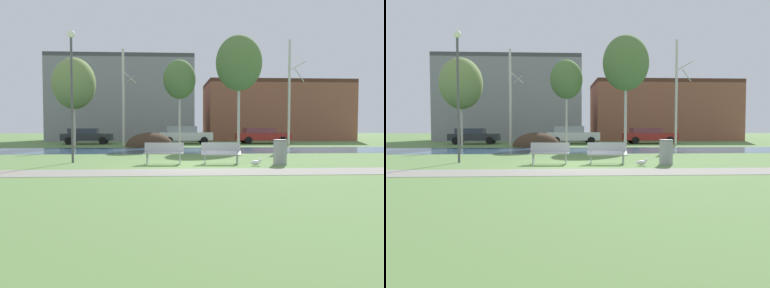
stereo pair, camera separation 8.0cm
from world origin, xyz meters
TOP-DOWN VIEW (x-y plane):
  - ground_plane at (0.00, 10.00)m, footprint 120.00×120.00m
  - paved_path_strip at (0.00, -2.12)m, footprint 60.00×1.91m
  - river_band at (0.00, 9.31)m, footprint 80.00×6.15m
  - soil_mound at (-2.41, 13.66)m, footprint 3.63×2.65m
  - bench_left at (-1.16, 0.60)m, footprint 1.64×0.68m
  - bench_right at (1.17, 0.60)m, footprint 1.64×0.68m
  - trash_bin at (3.51, 0.21)m, footprint 0.56×0.56m
  - seagull at (2.44, -0.17)m, footprint 0.48×0.18m
  - streetlamp at (-5.00, 1.47)m, footprint 0.32×0.32m
  - birch_far_left at (-8.16, 14.48)m, footprint 3.25×3.25m
  - birch_left at (-4.49, 14.96)m, footprint 1.13×1.95m
  - birch_center_left at (-0.15, 14.26)m, footprint 2.50×2.50m
  - birch_center at (4.37, 13.82)m, footprint 3.51×3.51m
  - birch_center_right at (8.69, 14.93)m, footprint 1.36×2.43m
  - parked_van_nearest_dark at (-8.09, 18.17)m, footprint 4.30×2.24m
  - parked_sedan_second_white at (0.40, 18.06)m, footprint 4.63×2.24m
  - parked_hatch_third_red at (7.33, 18.34)m, footprint 4.77×2.11m
  - building_grey_warehouse at (-5.81, 27.32)m, footprint 14.79×9.28m
  - building_brick_low at (11.07, 27.82)m, footprint 15.60×8.54m

SIDE VIEW (x-z plane):
  - ground_plane at x=0.00m, z-range 0.00..0.00m
  - soil_mound at x=-2.41m, z-range -1.07..1.07m
  - river_band at x=0.00m, z-range 0.00..0.01m
  - paved_path_strip at x=0.00m, z-range 0.00..0.01m
  - seagull at x=2.44m, z-range 0.00..0.27m
  - bench_left at x=-1.16m, z-range 0.04..0.91m
  - bench_right at x=1.17m, z-range 0.04..0.91m
  - trash_bin at x=3.51m, z-range 0.02..1.02m
  - parked_van_nearest_dark at x=-8.09m, z-range 0.05..1.41m
  - parked_hatch_third_red at x=7.33m, z-range 0.05..1.45m
  - parked_sedan_second_white at x=0.40m, z-range 0.04..1.59m
  - building_brick_low at x=11.07m, z-range 0.00..6.52m
  - streetlamp at x=-5.00m, z-range 0.91..6.44m
  - birch_left at x=-4.49m, z-range 0.07..7.61m
  - birch_center_right at x=8.69m, z-range 0.09..8.51m
  - building_grey_warehouse at x=-5.81m, z-range 0.00..8.80m
  - birch_far_left at x=-8.16m, z-range 1.42..8.16m
  - birch_center_left at x=-0.15m, z-range 1.81..8.45m
  - birch_center at x=4.37m, z-range 2.11..10.57m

